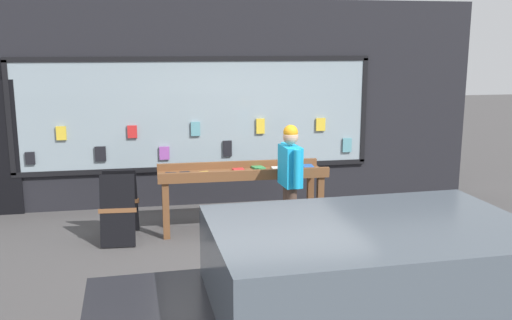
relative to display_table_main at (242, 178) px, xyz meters
The scene contains 7 objects.
ground_plane 1.19m from the display_table_main, 90.13° to the right, with size 40.00×40.00×0.00m, color #474444.
shopfront_facade 1.72m from the display_table_main, 93.20° to the left, with size 8.42×0.29×3.33m.
display_table_main is the anchor object (origin of this frame).
person_browsing 0.83m from the display_table_main, 47.09° to the right, with size 0.25×0.64×1.58m.
small_dog 1.30m from the display_table_main, 44.47° to the right, with size 0.28×0.54×0.40m.
sandwich_board_sign 1.74m from the display_table_main, behind, with size 0.52×0.75×0.94m.
parked_car 4.26m from the display_table_main, 87.04° to the right, with size 4.01×1.95×1.41m.
Camera 1 is at (-1.26, -6.88, 2.64)m, focal length 40.00 mm.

